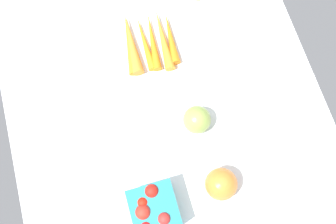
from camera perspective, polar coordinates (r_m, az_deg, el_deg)
name	(u,v)px	position (r cm, az deg, el deg)	size (l,w,h in cm)	color
tablecloth	(168,116)	(101.10, 0.00, -0.52)	(104.00, 76.00, 2.00)	white
carrot_bunch	(148,41)	(106.54, -2.76, 9.78)	(18.23, 14.56, 2.98)	orange
heirloom_tomato_green	(197,120)	(96.56, 4.00, -1.07)	(6.58, 6.58, 6.58)	#8BA54C
berry_basket	(153,209)	(92.10, -2.06, -13.23)	(10.05, 10.05, 7.92)	teal
heirloom_tomato_orange	(221,184)	(93.47, 7.33, -9.83)	(7.31, 7.31, 7.31)	orange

